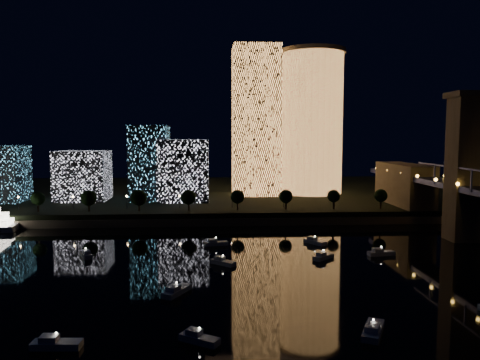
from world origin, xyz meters
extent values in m
plane|color=black|center=(0.00, 0.00, 0.00)|extent=(520.00, 520.00, 0.00)
cube|color=black|center=(0.00, 160.00, 2.50)|extent=(420.00, 160.00, 5.00)
cube|color=#6B5E4C|center=(0.00, 82.00, 1.50)|extent=(420.00, 6.00, 3.00)
cylinder|color=#F39D4D|center=(32.15, 142.54, 41.35)|extent=(32.00, 32.00, 72.70)
cylinder|color=#6B5E4C|center=(32.15, 142.54, 78.70)|extent=(34.00, 34.00, 2.00)
cube|color=#F39D4D|center=(2.31, 139.93, 42.77)|extent=(23.74, 23.74, 75.53)
cube|color=silver|center=(-33.63, 118.34, 19.34)|extent=(23.29, 19.71, 28.67)
cube|color=#5AC5F5|center=(-50.02, 123.86, 22.62)|extent=(17.62, 22.90, 35.23)
cube|color=silver|center=(-81.48, 123.22, 16.65)|extent=(23.29, 21.18, 23.29)
cube|color=#5AC5F5|center=(-116.60, 120.15, 17.95)|extent=(18.49, 20.34, 25.89)
cube|color=#6B5E4C|center=(65.00, 50.00, 24.00)|extent=(11.00, 9.00, 48.00)
cube|color=#6B5E4C|center=(65.00, 50.00, 49.00)|extent=(13.00, 11.00, 2.00)
cube|color=#6B5E4C|center=(65.00, 100.00, 11.50)|extent=(12.00, 40.00, 23.00)
cube|color=#181E4C|center=(60.00, 36.00, 21.50)|extent=(0.50, 0.50, 7.00)
cube|color=#181E4C|center=(60.00, 60.00, 21.50)|extent=(0.50, 0.50, 7.00)
sphere|color=#FFB038|center=(59.50, 45.00, 19.80)|extent=(1.20, 1.20, 1.20)
sphere|color=#FFB038|center=(59.50, 90.00, 19.80)|extent=(1.20, 1.20, 1.20)
cube|color=silver|center=(13.23, 47.55, 0.60)|extent=(6.82, 7.90, 1.20)
cube|color=silver|center=(12.51, 48.50, 1.70)|extent=(3.33, 3.47, 1.00)
sphere|color=white|center=(13.23, 47.55, 2.60)|extent=(0.36, 0.36, 0.36)
cube|color=silver|center=(29.63, 31.67, 0.60)|extent=(8.24, 3.59, 1.20)
cube|color=silver|center=(28.45, 31.51, 1.70)|extent=(3.04, 2.42, 1.00)
sphere|color=white|center=(29.63, 31.67, 2.60)|extent=(0.36, 0.36, 0.36)
cube|color=silver|center=(-28.71, 1.39, 0.60)|extent=(6.64, 8.99, 1.20)
cube|color=silver|center=(-29.33, 0.24, 1.70)|extent=(3.45, 3.77, 1.00)
sphere|color=white|center=(-28.71, 1.39, 2.60)|extent=(0.36, 0.36, 0.36)
cube|color=silver|center=(11.48, 28.74, 0.60)|extent=(7.18, 6.73, 1.20)
cube|color=silver|center=(10.64, 28.00, 1.70)|extent=(3.24, 3.18, 1.00)
sphere|color=white|center=(11.48, 28.74, 2.60)|extent=(0.36, 0.36, 0.36)
cube|color=silver|center=(-46.84, -24.55, 0.60)|extent=(8.38, 3.11, 1.20)
cube|color=silver|center=(-48.07, -24.48, 1.70)|extent=(3.00, 2.31, 1.00)
sphere|color=white|center=(-46.84, -24.55, 2.60)|extent=(0.36, 0.36, 0.36)
cube|color=silver|center=(8.14, -22.30, 0.60)|extent=(6.74, 9.51, 1.20)
cube|color=silver|center=(7.52, -23.53, 1.70)|extent=(3.57, 3.94, 1.00)
sphere|color=white|center=(8.14, -22.30, 2.60)|extent=(0.36, 0.36, 0.36)
cube|color=silver|center=(-57.68, 35.25, 0.60)|extent=(5.28, 7.43, 1.20)
cube|color=silver|center=(-57.20, 34.29, 1.70)|extent=(2.79, 3.08, 1.00)
sphere|color=white|center=(-57.68, 35.25, 2.60)|extent=(0.36, 0.36, 0.36)
cube|color=silver|center=(-22.97, -23.99, 0.60)|extent=(7.36, 5.81, 1.20)
cube|color=silver|center=(-23.89, -23.41, 1.70)|extent=(3.15, 2.94, 1.00)
sphere|color=white|center=(-22.97, -23.99, 2.60)|extent=(0.36, 0.36, 0.36)
cube|color=silver|center=(-19.32, 47.49, 0.60)|extent=(7.93, 3.81, 1.20)
cube|color=silver|center=(-20.44, 47.28, 1.70)|extent=(2.98, 2.44, 1.00)
sphere|color=white|center=(-19.32, 47.49, 2.60)|extent=(0.36, 0.36, 0.36)
cube|color=silver|center=(-17.69, 24.65, 0.60)|extent=(7.33, 6.79, 1.20)
cube|color=silver|center=(-18.55, 25.39, 1.70)|extent=(3.30, 3.23, 1.00)
sphere|color=white|center=(-17.69, 24.65, 2.60)|extent=(0.36, 0.36, 0.36)
cylinder|color=black|center=(-90.00, 88.00, 7.00)|extent=(0.70, 0.70, 4.00)
sphere|color=black|center=(-90.00, 88.00, 10.50)|extent=(5.60, 5.60, 5.60)
cylinder|color=black|center=(-70.00, 88.00, 7.00)|extent=(0.70, 0.70, 4.00)
sphere|color=black|center=(-70.00, 88.00, 10.50)|extent=(6.31, 6.31, 6.31)
cylinder|color=black|center=(-50.00, 88.00, 7.00)|extent=(0.70, 0.70, 4.00)
sphere|color=black|center=(-50.00, 88.00, 10.50)|extent=(6.61, 6.61, 6.61)
cylinder|color=black|center=(-30.00, 88.00, 7.00)|extent=(0.70, 0.70, 4.00)
sphere|color=black|center=(-30.00, 88.00, 10.50)|extent=(6.08, 6.08, 6.08)
cylinder|color=black|center=(-10.00, 88.00, 7.00)|extent=(0.70, 0.70, 4.00)
sphere|color=black|center=(-10.00, 88.00, 10.50)|extent=(5.73, 5.73, 5.73)
cylinder|color=black|center=(10.00, 88.00, 7.00)|extent=(0.70, 0.70, 4.00)
sphere|color=black|center=(10.00, 88.00, 10.50)|extent=(5.61, 5.61, 5.61)
cylinder|color=black|center=(30.00, 88.00, 7.00)|extent=(0.70, 0.70, 4.00)
sphere|color=black|center=(30.00, 88.00, 10.50)|extent=(5.24, 5.24, 5.24)
cylinder|color=black|center=(50.00, 88.00, 7.00)|extent=(0.70, 0.70, 4.00)
sphere|color=black|center=(50.00, 88.00, 10.50)|extent=(5.45, 5.45, 5.45)
cylinder|color=black|center=(-100.00, 94.00, 7.50)|extent=(0.24, 0.24, 5.00)
sphere|color=#FFCC7F|center=(-100.00, 94.00, 10.30)|extent=(0.70, 0.70, 0.70)
cylinder|color=black|center=(-78.00, 94.00, 7.50)|extent=(0.24, 0.24, 5.00)
sphere|color=#FFCC7F|center=(-78.00, 94.00, 10.30)|extent=(0.70, 0.70, 0.70)
cylinder|color=black|center=(-56.00, 94.00, 7.50)|extent=(0.24, 0.24, 5.00)
sphere|color=#FFCC7F|center=(-56.00, 94.00, 10.30)|extent=(0.70, 0.70, 0.70)
cylinder|color=black|center=(-34.00, 94.00, 7.50)|extent=(0.24, 0.24, 5.00)
sphere|color=#FFCC7F|center=(-34.00, 94.00, 10.30)|extent=(0.70, 0.70, 0.70)
cylinder|color=black|center=(-12.00, 94.00, 7.50)|extent=(0.24, 0.24, 5.00)
sphere|color=#FFCC7F|center=(-12.00, 94.00, 10.30)|extent=(0.70, 0.70, 0.70)
cylinder|color=black|center=(10.00, 94.00, 7.50)|extent=(0.24, 0.24, 5.00)
sphere|color=#FFCC7F|center=(10.00, 94.00, 10.30)|extent=(0.70, 0.70, 0.70)
cylinder|color=black|center=(32.00, 94.00, 7.50)|extent=(0.24, 0.24, 5.00)
sphere|color=#FFCC7F|center=(32.00, 94.00, 10.30)|extent=(0.70, 0.70, 0.70)
camera|label=1|loc=(-20.81, -101.69, 35.57)|focal=35.00mm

